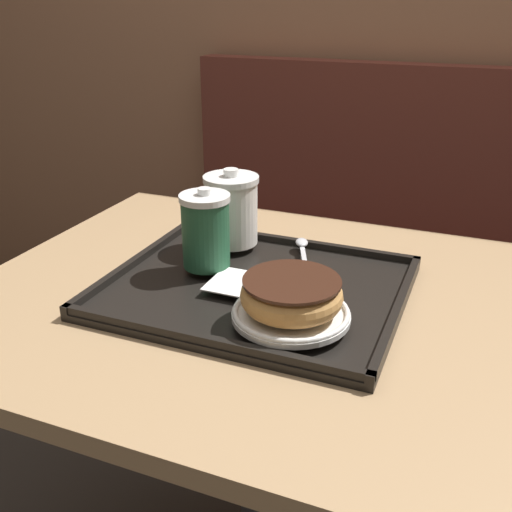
% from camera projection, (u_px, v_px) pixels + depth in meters
% --- Properties ---
extents(booth_bench, '(1.50, 0.44, 1.00)m').
position_uv_depth(booth_bench, '(414.00, 307.00, 1.80)').
color(booth_bench, brown).
rests_on(booth_bench, ground_plane).
extents(cafe_table, '(0.94, 0.75, 0.75)m').
position_uv_depth(cafe_table, '(263.00, 384.00, 1.02)').
color(cafe_table, tan).
rests_on(cafe_table, ground_plane).
extents(serving_tray, '(0.46, 0.38, 0.02)m').
position_uv_depth(serving_tray, '(256.00, 289.00, 0.95)').
color(serving_tray, black).
rests_on(serving_tray, cafe_table).
extents(napkin_paper, '(0.10, 0.09, 0.00)m').
position_uv_depth(napkin_paper, '(243.00, 283.00, 0.93)').
color(napkin_paper, white).
rests_on(napkin_paper, serving_tray).
extents(coffee_cup_front, '(0.08, 0.08, 0.13)m').
position_uv_depth(coffee_cup_front, '(206.00, 230.00, 0.97)').
color(coffee_cup_front, '#235638').
rests_on(coffee_cup_front, serving_tray).
extents(coffee_cup_rear, '(0.10, 0.10, 0.14)m').
position_uv_depth(coffee_cup_rear, '(231.00, 209.00, 1.06)').
color(coffee_cup_rear, white).
rests_on(coffee_cup_rear, serving_tray).
extents(plate_with_chocolate_donut, '(0.17, 0.17, 0.01)m').
position_uv_depth(plate_with_chocolate_donut, '(291.00, 313.00, 0.83)').
color(plate_with_chocolate_donut, white).
rests_on(plate_with_chocolate_donut, serving_tray).
extents(donut_chocolate_glazed, '(0.14, 0.14, 0.04)m').
position_uv_depth(donut_chocolate_glazed, '(291.00, 294.00, 0.82)').
color(donut_chocolate_glazed, tan).
rests_on(donut_chocolate_glazed, plate_with_chocolate_donut).
extents(spoon, '(0.07, 0.14, 0.01)m').
position_uv_depth(spoon, '(302.00, 248.00, 1.05)').
color(spoon, silver).
rests_on(spoon, serving_tray).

